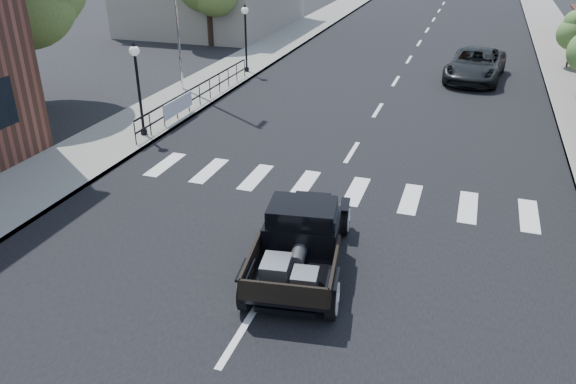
% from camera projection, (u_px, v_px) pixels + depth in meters
% --- Properties ---
extents(ground, '(120.00, 120.00, 0.00)m').
position_uv_depth(ground, '(288.00, 257.00, 13.48)').
color(ground, black).
rests_on(ground, ground).
extents(road, '(14.00, 80.00, 0.02)m').
position_uv_depth(road, '(389.00, 92.00, 26.26)').
color(road, black).
rests_on(road, ground).
extents(road_markings, '(12.00, 60.00, 0.06)m').
position_uv_depth(road_markings, '(369.00, 126.00, 22.00)').
color(road_markings, silver).
rests_on(road_markings, ground).
extents(sidewalk_left, '(3.00, 80.00, 0.15)m').
position_uv_depth(sidewalk_left, '(223.00, 76.00, 28.65)').
color(sidewalk_left, gray).
rests_on(sidewalk_left, ground).
extents(railing, '(0.08, 10.00, 1.00)m').
position_uv_depth(railing, '(199.00, 93.00, 23.79)').
color(railing, black).
rests_on(railing, sidewalk_left).
extents(banner, '(0.04, 2.20, 0.60)m').
position_uv_depth(banner, '(179.00, 112.00, 22.15)').
color(banner, silver).
rests_on(banner, sidewalk_left).
extents(lamp_post_b, '(0.36, 0.36, 3.35)m').
position_uv_depth(lamp_post_b, '(139.00, 90.00, 19.95)').
color(lamp_post_b, black).
rests_on(lamp_post_b, sidewalk_left).
extents(lamp_post_c, '(0.36, 0.36, 3.35)m').
position_uv_depth(lamp_post_c, '(246.00, 39.00, 28.48)').
color(lamp_post_c, black).
rests_on(lamp_post_c, sidewalk_left).
extents(big_tree_near, '(5.86, 5.86, 8.61)m').
position_uv_depth(big_tree_near, '(19.00, 2.00, 22.39)').
color(big_tree_near, '#546E2F').
rests_on(big_tree_near, ground).
extents(small_tree_e, '(1.70, 1.70, 2.84)m').
position_uv_depth(small_tree_e, '(572.00, 40.00, 29.41)').
color(small_tree_e, '#4D7133').
rests_on(small_tree_e, sidewalk_right).
extents(hotrod_pickup, '(2.82, 4.91, 1.61)m').
position_uv_depth(hotrod_pickup, '(301.00, 239.00, 12.67)').
color(hotrod_pickup, black).
rests_on(hotrod_pickup, ground).
extents(second_car, '(3.07, 5.69, 1.52)m').
position_uv_depth(second_car, '(476.00, 65.00, 27.93)').
color(second_car, black).
rests_on(second_car, ground).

